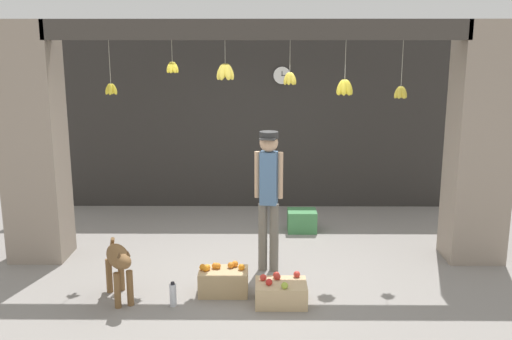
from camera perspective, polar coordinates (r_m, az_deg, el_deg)
The scene contains 12 objects.
ground_plane at distance 7.30m, azimuth -0.02°, elevation -9.52°, with size 60.00×60.00×0.00m, color gray.
shop_back_wall at distance 9.58m, azimuth 0.10°, elevation 5.17°, with size 6.92×0.12×3.02m, color #2D2B28.
shop_pillar_left at distance 7.72m, azimuth -21.35°, elevation 2.49°, with size 0.70×0.60×3.02m, color gray.
shop_pillar_right at distance 7.68m, azimuth 21.45°, elevation 2.44°, with size 0.70×0.60×3.02m, color gray.
storefront_awning at distance 6.88m, azimuth 0.16°, elevation 13.46°, with size 5.02×0.29×0.94m.
dog at distance 6.40m, azimuth -13.56°, elevation -8.88°, with size 0.47×0.77×0.65m.
shopkeeper at distance 6.83m, azimuth 1.27°, elevation -1.94°, with size 0.34×0.30×1.73m.
fruit_crate_oranges at distance 6.50m, azimuth -3.29°, elevation -11.00°, with size 0.54×0.35×0.35m.
fruit_crate_apples at distance 6.27m, azimuth 2.50°, elevation -12.14°, with size 0.55×0.40×0.31m.
produce_box_green at distance 8.55m, azimuth 4.61°, elevation -5.07°, with size 0.43×0.37×0.32m, color #42844C.
water_bottle at distance 6.28m, azimuth -8.30°, elevation -12.24°, with size 0.07×0.07×0.27m.
wall_clock at distance 9.44m, azimuth 2.62°, elevation 9.43°, with size 0.30×0.03×0.30m.
Camera 1 is at (0.05, -6.76, 2.75)m, focal length 40.00 mm.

